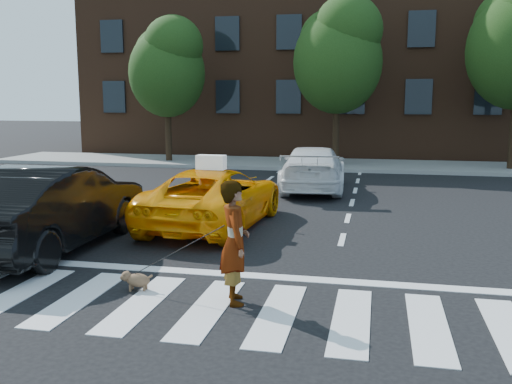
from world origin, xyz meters
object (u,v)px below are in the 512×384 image
woman (235,242)px  black_sedan (52,207)px  tree_mid (338,51)px  taxi (214,197)px  tree_left (167,64)px  white_suv (313,168)px  dog (135,280)px

woman → black_sedan: bearing=41.7°
tree_mid → taxi: (-1.93, -11.88, -4.17)m
woman → tree_left: bearing=2.4°
white_suv → woman: size_ratio=2.70×
black_sedan → white_suv: (4.19, 8.31, -0.13)m
tree_left → taxi: size_ratio=1.33×
dog → tree_mid: bearing=79.1°
tree_mid → woman: tree_mid is taller
black_sedan → tree_left: bearing=-78.3°
tree_left → taxi: bearing=-64.9°
dog → taxi: bearing=86.5°
taxi → white_suv: white_suv is taller
tree_left → woman: tree_left is taller
tree_left → dog: 17.94m
tree_left → woman: bearing=-66.4°
tree_mid → woman: 17.13m
tree_mid → black_sedan: tree_mid is taller
woman → tree_mid: bearing=-22.0°
black_sedan → dog: black_sedan is taller
black_sedan → dog: (2.61, -1.99, -0.66)m
taxi → white_suv: 5.93m
black_sedan → tree_mid: bearing=-107.3°
white_suv → dog: bearing=77.7°
taxi → white_suv: size_ratio=1.00×
tree_left → dog: tree_left is taller
tree_mid → dog: bearing=-96.4°
woman → dog: 1.79m
taxi → dog: bearing=94.7°
black_sedan → white_suv: black_sedan is taller
tree_mid → black_sedan: 15.69m
tree_left → tree_mid: (7.50, -0.00, 0.41)m
tree_mid → white_suv: tree_mid is taller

